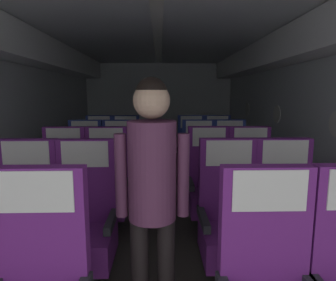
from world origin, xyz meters
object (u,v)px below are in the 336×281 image
object	(u,v)px
seat_b_right_window	(229,223)
seat_c_left_aisle	(106,189)
seat_d_right_aisle	(230,167)
seat_d_right_window	(199,168)
seat_c_right_window	(209,188)
seat_e_left_aisle	(126,155)
seat_b_left_window	(26,226)
seat_d_left_aisle	(119,168)
flight_attendant	(152,182)
seat_d_left_window	(85,169)
seat_c_right_aisle	(251,188)
seat_e_right_aisle	(218,154)
seat_c_left_window	(63,189)
seat_b_left_aisle	(85,226)
seat_e_left_window	(99,155)
seat_b_right_aisle	(286,223)
seat_e_right_window	(191,155)

from	to	relation	value
seat_b_right_window	seat_c_left_aisle	size ratio (longest dim) A/B	1.00
seat_d_right_aisle	seat_d_right_window	distance (m)	0.43
seat_c_right_window	seat_e_left_aisle	world-z (taller)	same
seat_b_left_window	seat_d_left_aisle	distance (m)	1.79
seat_b_left_window	flight_attendant	world-z (taller)	flight_attendant
seat_c_left_aisle	seat_d_left_window	world-z (taller)	same
seat_d_right_aisle	seat_e_left_aisle	xyz separation A→B (m)	(-1.53, 0.88, 0.00)
seat_b_right_window	seat_d_right_aisle	world-z (taller)	same
seat_c_right_aisle	seat_d_left_window	bearing A→B (deg)	156.16
seat_b_left_window	seat_e_right_aisle	size ratio (longest dim) A/B	1.00
seat_c_left_window	seat_d_right_window	size ratio (longest dim) A/B	1.00
seat_d_right_window	seat_b_right_window	bearing A→B (deg)	-89.86
seat_b_left_aisle	seat_e_left_window	size ratio (longest dim) A/B	1.00
seat_d_right_window	seat_c_left_window	bearing A→B (deg)	-151.18
seat_c_right_window	seat_d_right_aisle	distance (m)	0.97
seat_b_left_aisle	seat_b_right_window	bearing A→B (deg)	0.54
seat_b_left_window	seat_c_left_aisle	size ratio (longest dim) A/B	1.00
seat_b_left_window	seat_d_left_aisle	world-z (taller)	same
seat_c_right_aisle	seat_e_left_aisle	xyz separation A→B (m)	(-1.54, 1.77, 0.00)
seat_e_left_aisle	seat_e_right_aisle	size ratio (longest dim) A/B	1.00
seat_b_left_aisle	seat_c_left_window	distance (m)	1.00
seat_c_right_aisle	seat_d_left_aisle	xyz separation A→B (m)	(-1.53, 0.88, 0.00)
seat_b_right_window	seat_c_left_aisle	bearing A→B (deg)	141.63
seat_b_left_window	flight_attendant	xyz separation A→B (m)	(0.98, -0.48, 0.48)
seat_b_right_window	flight_attendant	bearing A→B (deg)	-140.61
seat_d_right_aisle	seat_e_left_window	distance (m)	2.16
seat_b_left_window	seat_b_right_aisle	bearing A→B (deg)	-0.31
seat_b_right_aisle	seat_b_right_window	world-z (taller)	same
seat_d_right_aisle	seat_e_left_aisle	distance (m)	1.76
seat_b_left_aisle	seat_c_right_aisle	size ratio (longest dim) A/B	1.00
seat_b_left_window	seat_c_left_window	size ratio (longest dim) A/B	1.00
seat_b_right_window	seat_d_left_aisle	bearing A→B (deg)	122.29
seat_e_right_aisle	flight_attendant	bearing A→B (deg)	-107.94
seat_e_right_window	seat_b_left_window	bearing A→B (deg)	-120.45
seat_e_right_window	flight_attendant	bearing A→B (deg)	-100.30
seat_d_left_aisle	seat_d_left_window	bearing A→B (deg)	-179.67
seat_b_left_window	seat_e_left_aisle	bearing A→B (deg)	80.22
seat_d_left_window	seat_e_left_aisle	size ratio (longest dim) A/B	1.00
seat_d_left_aisle	seat_b_left_aisle	bearing A→B (deg)	-90.19
seat_b_left_window	seat_b_right_window	bearing A→B (deg)	-0.20
seat_e_left_aisle	seat_e_right_aisle	distance (m)	1.53
seat_c_right_window	seat_d_left_window	size ratio (longest dim) A/B	1.00
seat_b_left_aisle	seat_c_left_aisle	bearing A→B (deg)	90.18
seat_b_left_window	seat_d_left_window	distance (m)	1.73
seat_d_left_aisle	seat_c_left_window	bearing A→B (deg)	-118.21
seat_e_right_window	seat_b_right_aisle	bearing A→B (deg)	-80.23
seat_e_left_window	seat_c_left_aisle	bearing A→B (deg)	-76.00
seat_e_left_window	seat_e_right_aisle	distance (m)	1.97
seat_c_left_window	seat_e_left_window	xyz separation A→B (m)	(0.01, 1.76, 0.00)
seat_b_left_window	seat_d_right_window	bearing A→B (deg)	48.12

